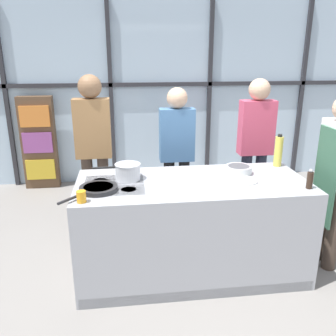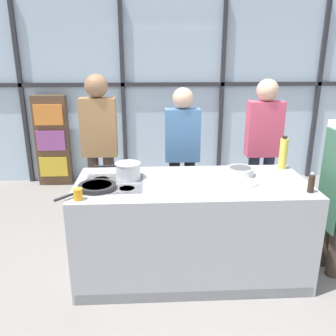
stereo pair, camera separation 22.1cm
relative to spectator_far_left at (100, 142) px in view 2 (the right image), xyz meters
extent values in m
plane|color=gray|center=(0.93, -0.96, -1.06)|extent=(18.00, 18.00, 0.00)
cube|color=silver|center=(0.93, 1.73, 0.34)|extent=(6.40, 0.04, 2.80)
cube|color=#2D2D33|center=(0.93, 1.68, 0.48)|extent=(6.40, 0.06, 0.06)
cube|color=#2D2D33|center=(-1.37, 1.68, 0.34)|extent=(0.06, 0.06, 2.80)
cube|color=#2D2D33|center=(0.16, 1.68, 0.34)|extent=(0.06, 0.06, 2.80)
cube|color=#2D2D33|center=(1.70, 1.68, 0.34)|extent=(0.06, 0.06, 2.80)
cube|color=#2D2D33|center=(3.24, 1.68, 0.34)|extent=(0.06, 0.06, 2.80)
cube|color=brown|center=(-0.94, 1.55, -0.36)|extent=(0.51, 0.16, 1.40)
cube|color=gold|center=(-0.94, 1.45, -0.75)|extent=(0.42, 0.03, 0.31)
cube|color=#994C93|center=(-0.94, 1.45, -0.33)|extent=(0.42, 0.03, 0.31)
cube|color=orange|center=(-0.94, 1.45, 0.07)|extent=(0.42, 0.03, 0.31)
cube|color=#A8AAB2|center=(0.93, -0.96, -0.60)|extent=(2.07, 0.91, 0.92)
cube|color=black|center=(0.24, -0.96, -0.15)|extent=(0.52, 0.52, 0.01)
cube|color=black|center=(0.93, -1.39, -1.01)|extent=(2.03, 0.03, 0.10)
cylinder|color=#38383D|center=(0.11, -1.08, -0.14)|extent=(0.13, 0.13, 0.01)
cylinder|color=#38383D|center=(0.36, -1.08, -0.14)|extent=(0.13, 0.13, 0.01)
cylinder|color=#38383D|center=(0.11, -0.83, -0.14)|extent=(0.13, 0.13, 0.01)
cylinder|color=#38383D|center=(0.36, -0.83, -0.14)|extent=(0.13, 0.13, 0.01)
cylinder|color=#47382D|center=(2.28, -0.91, -0.64)|extent=(0.13, 0.13, 0.83)
cube|color=#38664C|center=(2.17, -1.00, -0.14)|extent=(0.02, 0.35, 0.92)
cylinder|color=#47382D|center=(0.09, 0.00, -0.61)|extent=(0.13, 0.13, 0.90)
cylinder|color=#47382D|center=(-0.09, 0.00, -0.61)|extent=(0.13, 0.13, 0.90)
cube|color=#A37547|center=(0.00, 0.00, 0.17)|extent=(0.39, 0.18, 0.65)
sphere|color=#8C6647|center=(0.00, 0.00, 0.61)|extent=(0.25, 0.25, 0.25)
cylinder|color=black|center=(1.02, 0.00, -0.64)|extent=(0.13, 0.13, 0.83)
cylinder|color=black|center=(0.84, 0.00, -0.64)|extent=(0.13, 0.13, 0.83)
cube|color=#4C7AAD|center=(0.93, 0.00, 0.07)|extent=(0.39, 0.18, 0.59)
sphere|color=#D8AD8C|center=(0.93, 0.00, 0.48)|extent=(0.23, 0.23, 0.23)
cylinder|color=#232838|center=(1.95, 0.00, -0.62)|extent=(0.13, 0.13, 0.87)
cylinder|color=#232838|center=(1.78, 0.00, -0.62)|extent=(0.13, 0.13, 0.87)
cube|color=#DB4C6B|center=(1.86, 0.00, 0.13)|extent=(0.40, 0.18, 0.63)
sphere|color=#D8AD8C|center=(1.86, 0.00, 0.56)|extent=(0.24, 0.24, 0.24)
cylinder|color=#232326|center=(0.11, -1.08, -0.12)|extent=(0.32, 0.32, 0.04)
cylinder|color=#B26B2D|center=(0.11, -1.08, -0.11)|extent=(0.25, 0.25, 0.01)
cylinder|color=#232326|center=(-0.08, -1.29, -0.11)|extent=(0.19, 0.20, 0.02)
cylinder|color=silver|center=(0.36, -0.83, -0.07)|extent=(0.22, 0.22, 0.15)
cylinder|color=silver|center=(0.36, -0.83, 0.00)|extent=(0.23, 0.23, 0.01)
cylinder|color=black|center=(0.15, -0.84, -0.02)|extent=(0.20, 0.02, 0.02)
cylinder|color=white|center=(1.39, -1.02, -0.13)|extent=(0.25, 0.25, 0.01)
cylinder|color=silver|center=(1.41, -0.80, -0.10)|extent=(0.25, 0.25, 0.07)
cylinder|color=#4C4C51|center=(1.41, -0.80, -0.07)|extent=(0.20, 0.20, 0.01)
cylinder|color=#E0CC4C|center=(1.87, -0.62, 0.01)|extent=(0.08, 0.08, 0.30)
cylinder|color=black|center=(1.87, -0.62, 0.17)|extent=(0.04, 0.04, 0.02)
cylinder|color=#332319|center=(1.88, -1.25, -0.07)|extent=(0.05, 0.05, 0.14)
sphere|color=#B2B2B7|center=(1.88, -1.25, 0.02)|extent=(0.03, 0.03, 0.03)
cylinder|color=orange|center=(0.00, -1.31, -0.09)|extent=(0.07, 0.07, 0.09)
camera|label=1|loc=(0.34, -3.89, 0.96)|focal=38.00mm
camera|label=2|loc=(0.56, -3.91, 0.96)|focal=38.00mm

